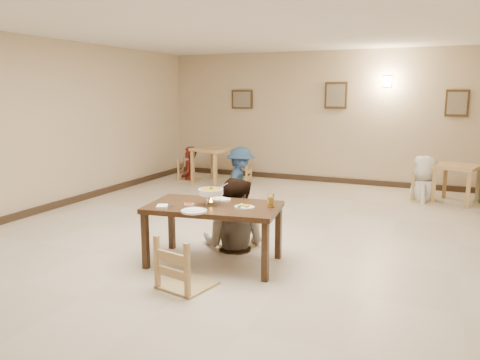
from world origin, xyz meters
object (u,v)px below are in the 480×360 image
at_px(chair_far, 240,211).
at_px(bg_diner_c, 426,156).
at_px(chair_near, 186,238).
at_px(bg_chair_ll, 189,160).
at_px(drink_glass, 271,201).
at_px(bg_diner_a, 189,147).
at_px(bg_chair_lr, 241,166).
at_px(bg_diner_b, 241,147).
at_px(main_diner, 234,178).
at_px(main_table, 214,211).
at_px(curry_warmer, 211,192).
at_px(bg_table_left, 214,154).
at_px(bg_chair_rl, 425,175).
at_px(bg_table_right, 457,172).

bearing_deg(chair_far, bg_diner_c, 63.20).
height_order(chair_near, bg_chair_ll, chair_near).
relative_size(drink_glass, bg_diner_a, 0.10).
relative_size(bg_chair_ll, bg_chair_lr, 1.12).
bearing_deg(bg_diner_b, bg_diner_a, 79.53).
distance_m(main_diner, bg_diner_a, 5.01).
xyz_separation_m(main_table, bg_chair_lr, (-1.66, 4.68, -0.21)).
xyz_separation_m(main_diner, bg_chair_lr, (-1.62, 4.00, -0.51)).
distance_m(curry_warmer, bg_chair_lr, 4.97).
height_order(bg_chair_lr, bg_diner_b, bg_diner_b).
bearing_deg(bg_table_left, bg_chair_ll, 176.78).
bearing_deg(main_diner, bg_chair_lr, -71.27).
xyz_separation_m(drink_glass, bg_diner_a, (-3.67, 4.54, 0.00)).
height_order(bg_table_left, bg_chair_rl, bg_chair_rl).
bearing_deg(chair_far, bg_chair_lr, 115.87).
height_order(chair_near, bg_table_left, chair_near).
bearing_deg(bg_table_right, bg_diner_a, 179.88).
height_order(chair_near, bg_chair_lr, chair_near).
bearing_deg(main_diner, bg_diner_a, -56.99).
bearing_deg(main_table, bg_chair_lr, 101.68).
xyz_separation_m(main_table, bg_table_right, (2.77, 4.70, -0.06)).
xyz_separation_m(curry_warmer, bg_chair_lr, (-1.63, 4.68, -0.45)).
distance_m(main_table, chair_near, 0.74).
height_order(main_table, bg_chair_ll, bg_chair_ll).
bearing_deg(bg_chair_lr, chair_far, 17.64).
relative_size(bg_table_right, bg_diner_b, 0.53).
bearing_deg(bg_chair_ll, bg_diner_a, -14.94).
xyz_separation_m(chair_near, bg_diner_b, (-1.71, 5.41, 0.33)).
distance_m(bg_chair_ll, bg_diner_c, 5.23).
bearing_deg(bg_diner_c, chair_far, -31.44).
relative_size(curry_warmer, bg_diner_a, 0.21).
xyz_separation_m(main_table, chair_far, (0.00, 0.79, -0.19)).
bearing_deg(bg_table_right, main_diner, -124.92).
relative_size(chair_near, curry_warmer, 3.27).
height_order(main_diner, bg_chair_lr, main_diner).
distance_m(chair_far, bg_table_right, 4.79).
relative_size(bg_table_left, bg_diner_b, 0.57).
bearing_deg(bg_diner_b, main_diner, -167.04).
height_order(bg_table_right, bg_diner_a, bg_diner_a).
relative_size(bg_diner_a, bg_diner_b, 0.93).
bearing_deg(bg_diner_c, bg_chair_lr, -91.79).
distance_m(chair_near, bg_chair_rl, 5.84).
bearing_deg(main_diner, chair_far, -112.28).
distance_m(bg_chair_lr, bg_chair_rl, 3.87).
bearing_deg(chair_near, drink_glass, -112.46).
bearing_deg(bg_diner_b, main_table, -169.57).
xyz_separation_m(chair_far, bg_table_left, (-2.34, 3.89, 0.20)).
height_order(chair_far, bg_diner_b, bg_diner_b).
height_order(drink_glass, bg_table_left, drink_glass).
distance_m(bg_table_right, bg_chair_lr, 4.43).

